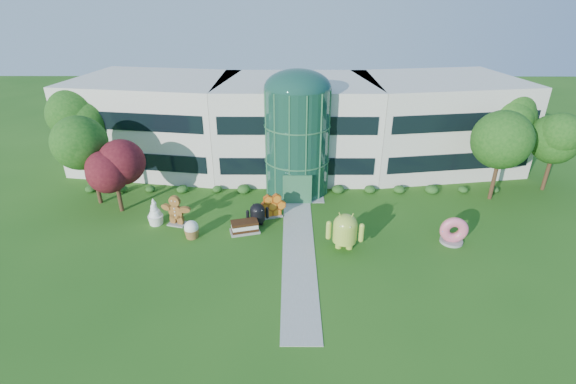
# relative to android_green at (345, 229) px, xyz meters

# --- Properties ---
(ground) EXTENTS (140.00, 140.00, 0.00)m
(ground) POSITION_rel_android_green_xyz_m (-3.43, -1.72, -1.66)
(ground) COLOR #215114
(ground) RESTS_ON ground
(building) EXTENTS (46.00, 15.00, 9.30)m
(building) POSITION_rel_android_green_xyz_m (-3.43, 16.28, 2.99)
(building) COLOR beige
(building) RESTS_ON ground
(atrium) EXTENTS (6.00, 6.00, 9.80)m
(atrium) POSITION_rel_android_green_xyz_m (-3.43, 10.28, 3.24)
(atrium) COLOR #194738
(atrium) RESTS_ON ground
(walkway) EXTENTS (2.40, 20.00, 0.04)m
(walkway) POSITION_rel_android_green_xyz_m (-3.43, 0.28, -1.64)
(walkway) COLOR #9E9E93
(walkway) RESTS_ON ground
(tree_red) EXTENTS (4.00, 4.00, 6.00)m
(tree_red) POSITION_rel_android_green_xyz_m (-18.93, 5.78, 1.34)
(tree_red) COLOR #3F0C14
(tree_red) RESTS_ON ground
(trees_backdrop) EXTENTS (52.00, 8.00, 8.40)m
(trees_backdrop) POSITION_rel_android_green_xyz_m (-3.43, 11.28, 2.54)
(trees_backdrop) COLOR #164611
(trees_backdrop) RESTS_ON ground
(android_green) EXTENTS (3.19, 2.37, 3.32)m
(android_green) POSITION_rel_android_green_xyz_m (0.00, 0.00, 0.00)
(android_green) COLOR #A2C03D
(android_green) RESTS_ON ground
(android_black) EXTENTS (2.31, 1.90, 2.26)m
(android_black) POSITION_rel_android_green_xyz_m (-6.76, 3.41, -0.53)
(android_black) COLOR black
(android_black) RESTS_ON ground
(donut) EXTENTS (2.24, 1.24, 2.24)m
(donut) POSITION_rel_android_green_xyz_m (8.40, 0.82, -0.54)
(donut) COLOR #D4506A
(donut) RESTS_ON ground
(gingerbread) EXTENTS (3.08, 1.86, 2.67)m
(gingerbread) POSITION_rel_android_green_xyz_m (-13.46, 3.45, -0.33)
(gingerbread) COLOR brown
(gingerbread) RESTS_ON ground
(ice_cream_sandwich) EXTENTS (2.53, 1.72, 1.03)m
(ice_cream_sandwich) POSITION_rel_android_green_xyz_m (-7.71, 2.19, -1.15)
(ice_cream_sandwich) COLOR black
(ice_cream_sandwich) RESTS_ON ground
(honeycomb) EXTENTS (2.59, 1.53, 1.92)m
(honeycomb) POSITION_rel_android_green_xyz_m (-5.59, 4.76, -0.70)
(honeycomb) COLOR orange
(honeycomb) RESTS_ON ground
(froyo) EXTENTS (1.78, 1.78, 2.33)m
(froyo) POSITION_rel_android_green_xyz_m (-15.23, 3.51, -0.50)
(froyo) COLOR white
(froyo) RESTS_ON ground
(cupcake) EXTENTS (1.23, 1.23, 1.46)m
(cupcake) POSITION_rel_android_green_xyz_m (-11.79, 1.44, -0.93)
(cupcake) COLOR white
(cupcake) RESTS_ON ground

